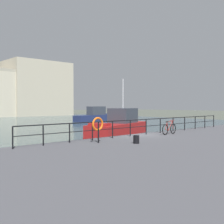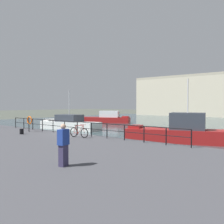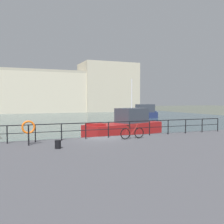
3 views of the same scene
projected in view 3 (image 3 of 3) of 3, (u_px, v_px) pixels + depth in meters
ground_plane at (99, 151)px, 17.92m from camera, size 240.00×240.00×0.00m
water_basin at (44, 120)px, 45.93m from camera, size 80.00×60.00×0.01m
quay_promenade at (144, 166)px, 11.87m from camera, size 56.00×13.00×1.01m
harbor_building at (54, 91)px, 74.61m from camera, size 62.95×11.53×14.81m
moored_cabin_cruiser at (126, 125)px, 26.40m from camera, size 9.25×5.36×5.74m
moored_red_daysailer at (142, 113)px, 50.04m from camera, size 7.79×3.07×2.71m
quay_railing at (108, 127)px, 17.31m from camera, size 19.00×0.07×1.08m
parked_bicycle at (132, 133)px, 16.87m from camera, size 1.77×0.22×0.98m
mooring_bollard at (58, 144)px, 13.48m from camera, size 0.32×0.32×0.44m
life_ring_stand at (28, 128)px, 14.40m from camera, size 0.75×0.16×1.40m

